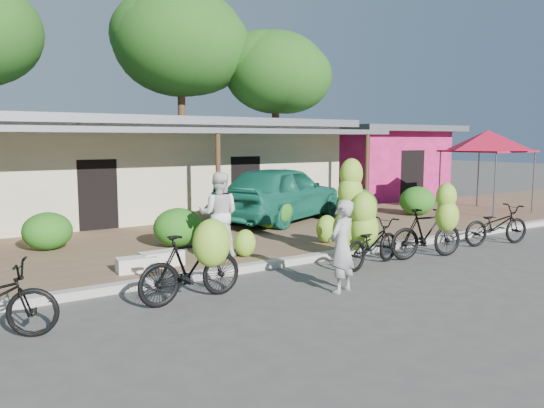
{
  "coord_description": "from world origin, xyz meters",
  "views": [
    {
      "loc": [
        -6.81,
        -7.04,
        2.66
      ],
      "look_at": [
        -0.28,
        2.94,
        1.2
      ],
      "focal_mm": 35.0,
      "sensor_mm": 36.0,
      "label": 1
    }
  ],
  "objects_px": {
    "sack_far": "(137,264)",
    "teal_van": "(281,193)",
    "vendor": "(342,246)",
    "sack_near": "(162,259)",
    "red_canopy": "(488,141)",
    "tree_near_right": "(271,70)",
    "bike_right": "(430,229)",
    "bystander": "(219,214)",
    "bike_left": "(194,263)",
    "bike_far_right": "(496,225)",
    "tree_center_right": "(175,40)",
    "bike_center": "(362,226)"
  },
  "relations": [
    {
      "from": "bystander",
      "to": "teal_van",
      "type": "bearing_deg",
      "value": -105.23
    },
    {
      "from": "sack_near",
      "to": "bike_center",
      "type": "bearing_deg",
      "value": -24.54
    },
    {
      "from": "sack_near",
      "to": "sack_far",
      "type": "bearing_deg",
      "value": -164.62
    },
    {
      "from": "bike_center",
      "to": "teal_van",
      "type": "bearing_deg",
      "value": -30.58
    },
    {
      "from": "tree_near_right",
      "to": "bystander",
      "type": "relative_size",
      "value": 4.23
    },
    {
      "from": "bystander",
      "to": "teal_van",
      "type": "height_order",
      "value": "bystander"
    },
    {
      "from": "tree_center_right",
      "to": "sack_far",
      "type": "relative_size",
      "value": 12.78
    },
    {
      "from": "tree_near_right",
      "to": "teal_van",
      "type": "bearing_deg",
      "value": -121.27
    },
    {
      "from": "tree_center_right",
      "to": "teal_van",
      "type": "distance_m",
      "value": 11.85
    },
    {
      "from": "vendor",
      "to": "teal_van",
      "type": "height_order",
      "value": "teal_van"
    },
    {
      "from": "vendor",
      "to": "bystander",
      "type": "relative_size",
      "value": 0.89
    },
    {
      "from": "sack_near",
      "to": "vendor",
      "type": "height_order",
      "value": "vendor"
    },
    {
      "from": "sack_near",
      "to": "bystander",
      "type": "xyz_separation_m",
      "value": [
        1.45,
        0.27,
        0.77
      ]
    },
    {
      "from": "sack_near",
      "to": "sack_far",
      "type": "xyz_separation_m",
      "value": [
        -0.57,
        -0.16,
        -0.01
      ]
    },
    {
      "from": "tree_center_right",
      "to": "bike_far_right",
      "type": "xyz_separation_m",
      "value": [
        1.85,
        -15.71,
        -6.71
      ]
    },
    {
      "from": "red_canopy",
      "to": "sack_near",
      "type": "height_order",
      "value": "red_canopy"
    },
    {
      "from": "bike_right",
      "to": "sack_far",
      "type": "distance_m",
      "value": 6.34
    },
    {
      "from": "bike_right",
      "to": "bike_far_right",
      "type": "height_order",
      "value": "bike_right"
    },
    {
      "from": "bike_far_right",
      "to": "sack_near",
      "type": "xyz_separation_m",
      "value": [
        -8.11,
        2.02,
        -0.24
      ]
    },
    {
      "from": "red_canopy",
      "to": "bike_right",
      "type": "xyz_separation_m",
      "value": [
        -7.16,
        -3.64,
        -1.92
      ]
    },
    {
      "from": "red_canopy",
      "to": "sack_far",
      "type": "bearing_deg",
      "value": -173.07
    },
    {
      "from": "tree_near_right",
      "to": "red_canopy",
      "type": "height_order",
      "value": "tree_near_right"
    },
    {
      "from": "red_canopy",
      "to": "sack_near",
      "type": "distance_m",
      "value": 12.87
    },
    {
      "from": "bike_left",
      "to": "teal_van",
      "type": "bearing_deg",
      "value": -48.88
    },
    {
      "from": "vendor",
      "to": "teal_van",
      "type": "bearing_deg",
      "value": -135.61
    },
    {
      "from": "tree_near_right",
      "to": "bike_far_right",
      "type": "relative_size",
      "value": 3.83
    },
    {
      "from": "red_canopy",
      "to": "teal_van",
      "type": "xyz_separation_m",
      "value": [
        -7.21,
        2.2,
        -1.61
      ]
    },
    {
      "from": "bike_left",
      "to": "bystander",
      "type": "xyz_separation_m",
      "value": [
        1.75,
        2.49,
        0.39
      ]
    },
    {
      "from": "bike_far_right",
      "to": "sack_far",
      "type": "height_order",
      "value": "bike_far_right"
    },
    {
      "from": "bike_right",
      "to": "vendor",
      "type": "bearing_deg",
      "value": 116.0
    },
    {
      "from": "bike_right",
      "to": "sack_far",
      "type": "relative_size",
      "value": 2.61
    },
    {
      "from": "bike_center",
      "to": "sack_far",
      "type": "distance_m",
      "value": 4.68
    },
    {
      "from": "tree_center_right",
      "to": "tree_near_right",
      "type": "distance_m",
      "value": 4.66
    },
    {
      "from": "tree_near_right",
      "to": "sack_far",
      "type": "xyz_separation_m",
      "value": [
        -10.82,
        -11.85,
        -5.66
      ]
    },
    {
      "from": "sack_near",
      "to": "bystander",
      "type": "distance_m",
      "value": 1.66
    },
    {
      "from": "bystander",
      "to": "red_canopy",
      "type": "bearing_deg",
      "value": -139.9
    },
    {
      "from": "bike_left",
      "to": "sack_far",
      "type": "relative_size",
      "value": 2.57
    },
    {
      "from": "bike_center",
      "to": "sack_far",
      "type": "xyz_separation_m",
      "value": [
        -4.37,
        1.58,
        -0.57
      ]
    },
    {
      "from": "tree_near_right",
      "to": "bike_right",
      "type": "height_order",
      "value": "tree_near_right"
    },
    {
      "from": "bike_right",
      "to": "sack_far",
      "type": "bearing_deg",
      "value": 82.45
    },
    {
      "from": "sack_far",
      "to": "vendor",
      "type": "xyz_separation_m",
      "value": [
        2.67,
        -2.91,
        0.56
      ]
    },
    {
      "from": "red_canopy",
      "to": "teal_van",
      "type": "distance_m",
      "value": 7.71
    },
    {
      "from": "red_canopy",
      "to": "sack_near",
      "type": "bearing_deg",
      "value": -173.46
    },
    {
      "from": "bystander",
      "to": "teal_van",
      "type": "xyz_separation_m",
      "value": [
        3.92,
        3.37,
        -0.04
      ]
    },
    {
      "from": "tree_near_right",
      "to": "red_canopy",
      "type": "relative_size",
      "value": 2.22
    },
    {
      "from": "tree_near_right",
      "to": "sack_near",
      "type": "xyz_separation_m",
      "value": [
        -10.26,
        -11.69,
        -5.65
      ]
    },
    {
      "from": "bike_right",
      "to": "sack_near",
      "type": "distance_m",
      "value": 5.86
    },
    {
      "from": "bike_left",
      "to": "bike_far_right",
      "type": "xyz_separation_m",
      "value": [
        8.41,
        0.2,
        -0.15
      ]
    },
    {
      "from": "sack_far",
      "to": "teal_van",
      "type": "distance_m",
      "value": 7.09
    },
    {
      "from": "bike_center",
      "to": "bike_left",
      "type": "bearing_deg",
      "value": 82.35
    }
  ]
}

